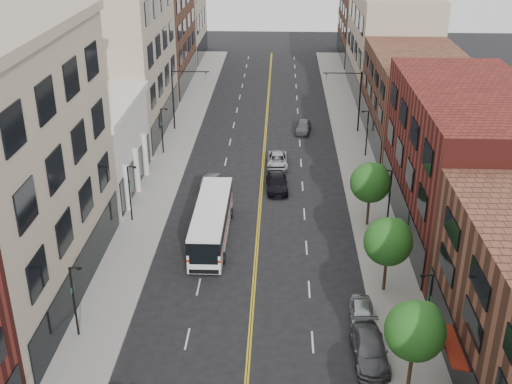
# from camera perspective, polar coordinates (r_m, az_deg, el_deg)

# --- Properties ---
(sidewalk_left) EXTENTS (4.00, 110.00, 0.15)m
(sidewalk_left) POSITION_cam_1_polar(r_m,az_deg,el_deg) (66.31, -8.10, 1.84)
(sidewalk_left) COLOR gray
(sidewalk_left) RESTS_ON ground
(sidewalk_right) EXTENTS (4.00, 110.00, 0.15)m
(sidewalk_right) POSITION_cam_1_polar(r_m,az_deg,el_deg) (65.79, 9.32, 1.56)
(sidewalk_right) COLOR gray
(sidewalk_right) RESTS_ON ground
(bldg_l_white) EXTENTS (10.00, 14.00, 8.00)m
(bldg_l_white) POSITION_cam_1_polar(r_m,az_deg,el_deg) (62.92, -15.22, 3.75)
(bldg_l_white) COLOR silver
(bldg_l_white) RESTS_ON ground
(bldg_l_far_a) EXTENTS (10.00, 20.00, 18.00)m
(bldg_l_far_a) POSITION_cam_1_polar(r_m,az_deg,el_deg) (77.20, -12.08, 11.81)
(bldg_l_far_a) COLOR tan
(bldg_l_far_a) RESTS_ON ground
(bldg_l_far_b) EXTENTS (10.00, 20.00, 15.00)m
(bldg_l_far_b) POSITION_cam_1_polar(r_m,az_deg,el_deg) (96.60, -9.22, 13.69)
(bldg_l_far_b) COLOR brown
(bldg_l_far_b) RESTS_ON ground
(bldg_r_mid) EXTENTS (10.00, 22.00, 12.00)m
(bldg_r_mid) POSITION_cam_1_polar(r_m,az_deg,el_deg) (55.01, 18.25, 2.53)
(bldg_r_mid) COLOR #571C17
(bldg_r_mid) RESTS_ON ground
(bldg_r_far_a) EXTENTS (10.00, 20.00, 10.00)m
(bldg_r_far_a) POSITION_cam_1_polar(r_m,az_deg,el_deg) (74.60, 14.13, 7.98)
(bldg_r_far_a) COLOR brown
(bldg_r_far_a) RESTS_ON ground
(bldg_r_far_b) EXTENTS (10.00, 22.00, 14.00)m
(bldg_r_far_b) POSITION_cam_1_polar(r_m,az_deg,el_deg) (94.17, 11.86, 12.89)
(bldg_r_far_b) COLOR tan
(bldg_r_far_b) RESTS_ON ground
(bldg_r_far_c) EXTENTS (10.00, 18.00, 11.00)m
(bldg_r_far_c) POSITION_cam_1_polar(r_m,az_deg,el_deg) (113.87, 10.26, 14.26)
(bldg_r_far_c) COLOR brown
(bldg_r_far_c) RESTS_ON ground
(tree_r_1) EXTENTS (3.40, 3.40, 5.59)m
(tree_r_1) POSITION_cam_1_polar(r_m,az_deg,el_deg) (37.05, 14.08, -11.73)
(tree_r_1) COLOR black
(tree_r_1) RESTS_ON sidewalk_right
(tree_r_2) EXTENTS (3.40, 3.40, 5.59)m
(tree_r_2) POSITION_cam_1_polar(r_m,az_deg,el_deg) (45.32, 11.77, -4.20)
(tree_r_2) COLOR black
(tree_r_2) RESTS_ON sidewalk_right
(tree_r_3) EXTENTS (3.40, 3.40, 5.59)m
(tree_r_3) POSITION_cam_1_polar(r_m,az_deg,el_deg) (54.18, 10.22, 0.94)
(tree_r_3) COLOR black
(tree_r_3) RESTS_ON sidewalk_right
(lamp_l_1) EXTENTS (0.81, 0.55, 5.05)m
(lamp_l_1) POSITION_cam_1_polar(r_m,az_deg,el_deg) (42.06, -15.85, -9.01)
(lamp_l_1) COLOR black
(lamp_l_1) RESTS_ON sidewalk_left
(lamp_l_2) EXTENTS (0.81, 0.55, 5.05)m
(lamp_l_2) POSITION_cam_1_polar(r_m,az_deg,el_deg) (55.50, -11.13, 0.15)
(lamp_l_2) COLOR black
(lamp_l_2) RESTS_ON sidewalk_left
(lamp_l_3) EXTENTS (0.81, 0.55, 5.05)m
(lamp_l_3) POSITION_cam_1_polar(r_m,az_deg,el_deg) (70.03, -8.32, 5.63)
(lamp_l_3) COLOR black
(lamp_l_3) RESTS_ON sidewalk_left
(lamp_r_1) EXTENTS (0.81, 0.55, 5.05)m
(lamp_r_1) POSITION_cam_1_polar(r_m,az_deg,el_deg) (41.16, 15.06, -9.72)
(lamp_r_1) COLOR black
(lamp_r_1) RESTS_ON sidewalk_right
(lamp_r_2) EXTENTS (0.81, 0.55, 5.05)m
(lamp_r_2) POSITION_cam_1_polar(r_m,az_deg,el_deg) (54.83, 11.75, -0.23)
(lamp_r_2) COLOR black
(lamp_r_2) RESTS_ON sidewalk_right
(lamp_r_3) EXTENTS (0.81, 0.55, 5.05)m
(lamp_r_3) POSITION_cam_1_polar(r_m,az_deg,el_deg) (69.50, 9.82, 5.37)
(lamp_r_3) COLOR black
(lamp_r_3) RESTS_ON sidewalk_right
(signal_mast_left) EXTENTS (4.49, 0.18, 7.20)m
(signal_mast_left) POSITION_cam_1_polar(r_m,az_deg,el_deg) (76.93, -6.87, 8.78)
(signal_mast_left) COLOR black
(signal_mast_left) RESTS_ON sidewalk_left
(signal_mast_right) EXTENTS (4.49, 0.18, 7.20)m
(signal_mast_right) POSITION_cam_1_polar(r_m,az_deg,el_deg) (76.47, 8.69, 8.58)
(signal_mast_right) COLOR black
(signal_mast_right) RESTS_ON sidewalk_right
(city_bus) EXTENTS (2.83, 11.69, 3.00)m
(city_bus) POSITION_cam_1_polar(r_m,az_deg,el_deg) (52.35, -3.98, -2.49)
(city_bus) COLOR white
(city_bus) RESTS_ON ground
(car_parked_mid) EXTENTS (2.18, 5.08, 1.46)m
(car_parked_mid) POSITION_cam_1_polar(r_m,az_deg,el_deg) (40.62, 10.06, -13.61)
(car_parked_mid) COLOR #4B4B50
(car_parked_mid) RESTS_ON ground
(car_parked_far) EXTENTS (1.86, 4.11, 1.37)m
(car_parked_far) POSITION_cam_1_polar(r_m,az_deg,el_deg) (43.46, 9.39, -10.74)
(car_parked_far) COLOR #ADB1B5
(car_parked_far) RESTS_ON ground
(car_lane_behind) EXTENTS (1.75, 3.97, 1.27)m
(car_lane_behind) POSITION_cam_1_polar(r_m,az_deg,el_deg) (62.16, -4.05, 0.98)
(car_lane_behind) COLOR #4E4E53
(car_lane_behind) RESTS_ON ground
(car_lane_a) EXTENTS (2.29, 5.05, 1.43)m
(car_lane_a) POSITION_cam_1_polar(r_m,az_deg,el_deg) (61.46, 1.87, 0.83)
(car_lane_a) COLOR black
(car_lane_a) RESTS_ON ground
(car_lane_b) EXTENTS (2.22, 4.73, 1.31)m
(car_lane_b) POSITION_cam_1_polar(r_m,az_deg,el_deg) (66.89, 1.92, 2.83)
(car_lane_b) COLOR silver
(car_lane_b) RESTS_ON ground
(car_lane_c) EXTENTS (2.21, 4.36, 1.42)m
(car_lane_c) POSITION_cam_1_polar(r_m,az_deg,el_deg) (77.00, 4.21, 5.84)
(car_lane_c) COLOR #535359
(car_lane_c) RESTS_ON ground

